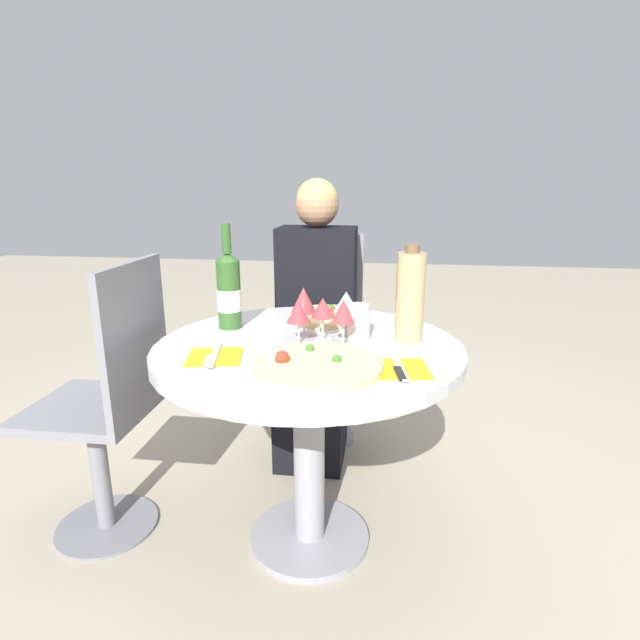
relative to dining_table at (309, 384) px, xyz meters
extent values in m
plane|color=#9E937F|center=(0.00, 0.00, -0.57)|extent=(12.00, 12.00, 0.00)
cylinder|color=gray|center=(0.00, 0.00, -0.56)|extent=(0.41, 0.41, 0.02)
cylinder|color=gray|center=(0.00, 0.00, -0.23)|extent=(0.10, 0.10, 0.65)
cylinder|color=#B7B7BC|center=(0.00, 0.00, 0.12)|extent=(0.94, 0.94, 0.04)
cylinder|color=slate|center=(-0.07, 0.71, -0.57)|extent=(0.35, 0.35, 0.01)
cylinder|color=slate|center=(-0.07, 0.71, -0.35)|extent=(0.06, 0.06, 0.45)
cube|color=slate|center=(-0.07, 0.71, -0.11)|extent=(0.38, 0.38, 0.03)
cube|color=slate|center=(-0.07, 0.89, 0.14)|extent=(0.38, 0.02, 0.48)
cube|color=black|center=(-0.07, 0.54, -0.34)|extent=(0.29, 0.34, 0.48)
cube|color=black|center=(-0.07, 0.71, 0.16)|extent=(0.34, 0.22, 0.52)
sphere|color=#997051|center=(-0.07, 0.71, 0.52)|extent=(0.18, 0.18, 0.18)
sphere|color=tan|center=(-0.07, 0.71, 0.54)|extent=(0.18, 0.18, 0.18)
cylinder|color=slate|center=(-0.73, -0.03, -0.57)|extent=(0.35, 0.35, 0.01)
cylinder|color=slate|center=(-0.73, -0.03, -0.35)|extent=(0.06, 0.06, 0.45)
cube|color=slate|center=(-0.73, -0.03, -0.11)|extent=(0.38, 0.38, 0.03)
cube|color=slate|center=(-0.55, -0.03, 0.14)|extent=(0.02, 0.38, 0.48)
cylinder|color=#E5C17F|center=(0.06, -0.20, 0.14)|extent=(0.34, 0.34, 0.02)
sphere|color=#336B28|center=(0.11, -0.19, 0.16)|extent=(0.02, 0.02, 0.02)
sphere|color=#336B28|center=(0.02, -0.12, 0.16)|extent=(0.03, 0.03, 0.03)
sphere|color=#B22D1E|center=(-0.04, -0.21, 0.16)|extent=(0.04, 0.04, 0.04)
sphere|color=beige|center=(-0.06, -0.20, 0.16)|extent=(0.04, 0.04, 0.04)
cylinder|color=#E5C17F|center=(0.02, 0.29, 0.14)|extent=(0.27, 0.27, 0.02)
sphere|color=#B22D1E|center=(0.12, 0.29, 0.16)|extent=(0.03, 0.03, 0.03)
sphere|color=#B22D1E|center=(0.04, 0.27, 0.16)|extent=(0.04, 0.04, 0.04)
sphere|color=beige|center=(0.06, 0.27, 0.16)|extent=(0.03, 0.03, 0.03)
sphere|color=#336B28|center=(0.03, 0.31, 0.16)|extent=(0.04, 0.04, 0.04)
sphere|color=beige|center=(-0.06, 0.27, 0.16)|extent=(0.03, 0.03, 0.03)
sphere|color=#336B28|center=(0.00, 0.37, 0.16)|extent=(0.02, 0.02, 0.02)
cylinder|color=#2D5623|center=(-0.29, 0.14, 0.25)|extent=(0.08, 0.08, 0.23)
cone|color=#2D5623|center=(-0.29, 0.14, 0.38)|extent=(0.08, 0.08, 0.03)
cylinder|color=#2D5623|center=(-0.29, 0.14, 0.43)|extent=(0.03, 0.03, 0.10)
cylinder|color=silver|center=(-0.29, 0.14, 0.23)|extent=(0.08, 0.08, 0.07)
cylinder|color=tan|center=(0.30, 0.08, 0.27)|extent=(0.09, 0.09, 0.27)
cylinder|color=brown|center=(0.30, 0.08, 0.42)|extent=(0.04, 0.04, 0.02)
cylinder|color=silver|center=(0.15, 0.06, 0.18)|extent=(0.07, 0.07, 0.10)
cylinder|color=#B2B2B7|center=(0.15, 0.06, 0.24)|extent=(0.07, 0.07, 0.02)
cylinder|color=silver|center=(0.04, 0.04, 0.14)|extent=(0.06, 0.06, 0.00)
cylinder|color=silver|center=(0.04, 0.04, 0.17)|extent=(0.01, 0.01, 0.07)
cone|color=#9E383D|center=(0.04, 0.04, 0.24)|extent=(0.07, 0.07, 0.06)
cylinder|color=silver|center=(0.11, 0.09, 0.14)|extent=(0.06, 0.06, 0.00)
cylinder|color=silver|center=(0.11, 0.09, 0.18)|extent=(0.01, 0.01, 0.08)
cone|color=silver|center=(0.11, 0.09, 0.25)|extent=(0.08, 0.08, 0.06)
cylinder|color=silver|center=(0.11, -0.01, 0.14)|extent=(0.06, 0.06, 0.00)
cylinder|color=silver|center=(0.11, -0.01, 0.17)|extent=(0.01, 0.01, 0.07)
cone|color=#9E383D|center=(0.11, -0.01, 0.24)|extent=(0.07, 0.07, 0.07)
cylinder|color=silver|center=(-0.03, -0.01, 0.14)|extent=(0.06, 0.06, 0.00)
cylinder|color=silver|center=(-0.03, -0.01, 0.17)|extent=(0.01, 0.01, 0.07)
cone|color=#9E383D|center=(-0.03, -0.01, 0.24)|extent=(0.07, 0.07, 0.07)
cylinder|color=silver|center=(-0.03, 0.09, 0.14)|extent=(0.06, 0.06, 0.00)
cylinder|color=silver|center=(-0.03, 0.09, 0.17)|extent=(0.01, 0.01, 0.07)
cone|color=#9E383D|center=(-0.03, 0.09, 0.25)|extent=(0.08, 0.08, 0.08)
cube|color=gold|center=(-0.24, -0.16, 0.14)|extent=(0.18, 0.18, 0.00)
cube|color=silver|center=(-0.24, -0.16, 0.14)|extent=(0.06, 0.19, 0.00)
cube|color=silver|center=(-0.24, -0.20, 0.14)|extent=(0.04, 0.09, 0.00)
cube|color=gold|center=(0.27, -0.18, 0.14)|extent=(0.17, 0.17, 0.00)
cube|color=silver|center=(0.27, -0.18, 0.14)|extent=(0.05, 0.19, 0.00)
cube|color=black|center=(0.27, -0.23, 0.14)|extent=(0.03, 0.09, 0.00)
camera|label=1|loc=(0.23, -1.43, 0.62)|focal=28.00mm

